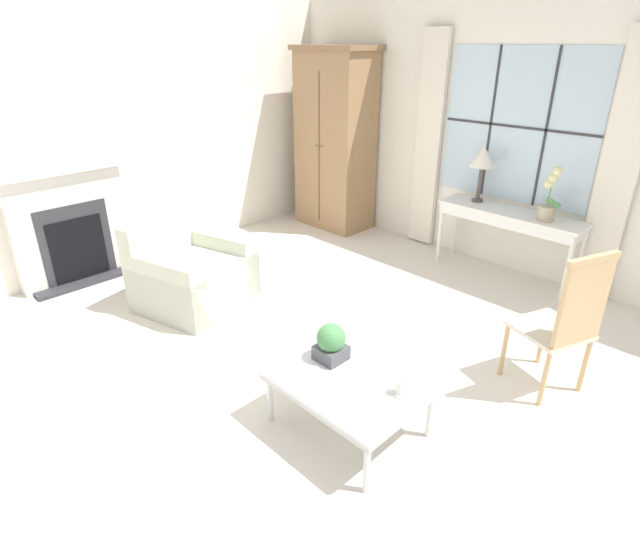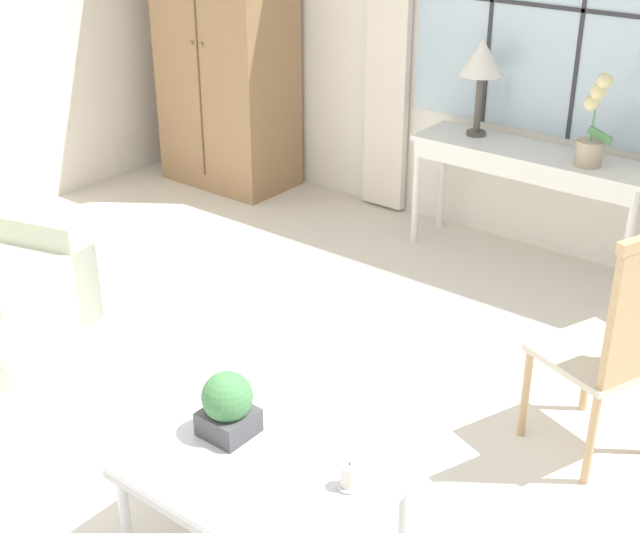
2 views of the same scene
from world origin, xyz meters
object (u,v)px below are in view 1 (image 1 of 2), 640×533
potted_orchid (549,201)px  side_chair_wooden (566,318)px  table_lamp (483,158)px  potted_plant_small (331,343)px  armoire (335,140)px  coffee_table (349,383)px  pillar_candle (400,388)px  console_table (510,219)px  armchair_upholstered (192,275)px  fireplace (69,218)px

potted_orchid → side_chair_wooden: bearing=-62.0°
table_lamp → potted_plant_small: bearing=-78.5°
armoire → side_chair_wooden: armoire is taller
armoire → coffee_table: armoire is taller
side_chair_wooden → armoire: bearing=157.4°
potted_plant_small → pillar_candle: potted_plant_small is taller
armoire → table_lamp: armoire is taller
armoire → coffee_table: (2.79, -2.79, -0.78)m
coffee_table → potted_plant_small: 0.28m
console_table → armoire: bearing=-178.3°
table_lamp → potted_orchid: bearing=-7.2°
console_table → potted_orchid: 0.46m
armoire → potted_orchid: bearing=0.6°
armchair_upholstered → pillar_candle: bearing=-3.0°
table_lamp → side_chair_wooden: size_ratio=0.54×
fireplace → armchair_upholstered: size_ratio=1.77×
side_chair_wooden → fireplace: bearing=-158.7°
console_table → armchair_upholstered: (-1.80, -2.64, -0.35)m
fireplace → pillar_candle: bearing=6.7°
coffee_table → potted_plant_small: size_ratio=3.60×
armchair_upholstered → potted_plant_small: bearing=-4.6°
fireplace → armchair_upholstered: (1.29, 0.58, -0.39)m
console_table → table_lamp: (-0.41, 0.06, 0.55)m
armoire → side_chair_wooden: 3.90m
potted_orchid → table_lamp: bearing=172.8°
potted_orchid → side_chair_wooden: size_ratio=0.48×
table_lamp → pillar_candle: 3.13m
potted_orchid → armchair_upholstered: bearing=-129.8°
fireplace → coffee_table: (3.48, 0.35, -0.32)m
table_lamp → potted_plant_small: size_ratio=2.30×
console_table → table_lamp: table_lamp is taller
table_lamp → coffee_table: table_lamp is taller
fireplace → table_lamp: (2.68, 3.27, 0.51)m
console_table → pillar_candle: console_table is taller
armoire → potted_orchid: 2.77m
coffee_table → armoire: bearing=135.0°
console_table → table_lamp: 0.69m
coffee_table → pillar_candle: pillar_candle is taller
fireplace → potted_plant_small: size_ratio=7.69×
console_table → pillar_candle: 2.86m
console_table → coffee_table: (0.39, -2.86, -0.29)m
fireplace → pillar_candle: (3.80, 0.45, -0.24)m
armchair_upholstered → coffee_table: armchair_upholstered is taller
fireplace → side_chair_wooden: 4.57m
console_table → potted_plant_small: console_table is taller
potted_plant_small → pillar_candle: size_ratio=2.41×
fireplace → table_lamp: fireplace is taller
armchair_upholstered → side_chair_wooden: 3.17m
console_table → table_lamp: bearing=172.1°
console_table → coffee_table: size_ratio=1.58×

